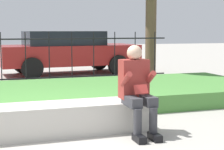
% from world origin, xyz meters
% --- Properties ---
extents(ground_plane, '(60.00, 60.00, 0.00)m').
position_xyz_m(ground_plane, '(0.00, 0.00, 0.00)').
color(ground_plane, '#A8A399').
extents(stone_bench, '(2.48, 0.59, 0.42)m').
position_xyz_m(stone_bench, '(0.04, 0.00, 0.19)').
color(stone_bench, beige).
rests_on(stone_bench, ground_plane).
extents(person_seated_reader, '(0.42, 0.73, 1.22)m').
position_xyz_m(person_seated_reader, '(1.07, -0.33, 0.66)').
color(person_seated_reader, black).
rests_on(person_seated_reader, ground_plane).
extents(grass_berm, '(9.23, 2.87, 0.31)m').
position_xyz_m(grass_berm, '(0.00, 2.14, 0.15)').
color(grass_berm, '#4C893D').
rests_on(grass_berm, ground_plane).
extents(iron_fence, '(7.23, 0.03, 1.38)m').
position_xyz_m(iron_fence, '(-0.00, 4.01, 0.72)').
color(iron_fence, black).
rests_on(iron_fence, ground_plane).
extents(car_parked_center, '(4.51, 2.20, 1.39)m').
position_xyz_m(car_parked_center, '(1.61, 6.94, 0.75)').
color(car_parked_center, maroon).
rests_on(car_parked_center, ground_plane).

